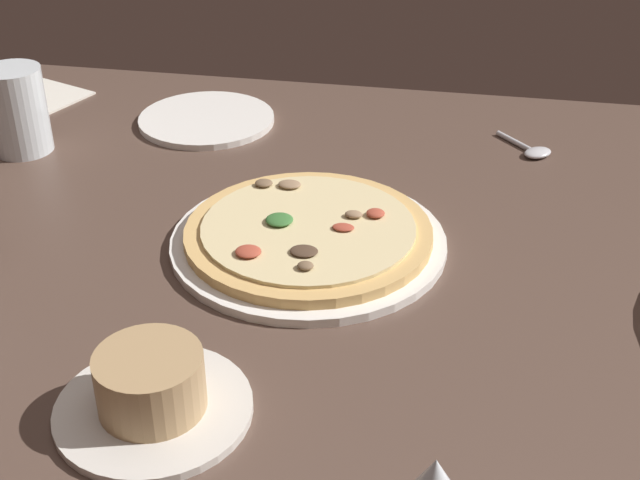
{
  "coord_description": "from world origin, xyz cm",
  "views": [
    {
      "loc": [
        -12.43,
        73.53,
        54.63
      ],
      "look_at": [
        1.93,
        -3.43,
        7.0
      ],
      "focal_mm": 49.19,
      "sensor_mm": 36.0,
      "label": 1
    }
  ],
  "objects_px": {
    "water_glass": "(18,114)",
    "paper_menu": "(12,105)",
    "ramekin_on_saucer": "(152,391)",
    "spoon": "(532,150)",
    "side_plate": "(207,119)",
    "pizza_main": "(308,236)"
  },
  "relations": [
    {
      "from": "ramekin_on_saucer",
      "to": "spoon",
      "type": "bearing_deg",
      "value": -119.49
    },
    {
      "from": "pizza_main",
      "to": "ramekin_on_saucer",
      "type": "relative_size",
      "value": 1.82
    },
    {
      "from": "ramekin_on_saucer",
      "to": "water_glass",
      "type": "height_order",
      "value": "water_glass"
    },
    {
      "from": "ramekin_on_saucer",
      "to": "spoon",
      "type": "xyz_separation_m",
      "value": [
        -0.32,
        -0.57,
        -0.02
      ]
    },
    {
      "from": "pizza_main",
      "to": "side_plate",
      "type": "xyz_separation_m",
      "value": [
        0.21,
        -0.3,
        -0.01
      ]
    },
    {
      "from": "pizza_main",
      "to": "ramekin_on_saucer",
      "type": "xyz_separation_m",
      "value": [
        0.08,
        0.29,
        0.01
      ]
    },
    {
      "from": "side_plate",
      "to": "paper_menu",
      "type": "bearing_deg",
      "value": -0.68
    },
    {
      "from": "water_glass",
      "to": "side_plate",
      "type": "relative_size",
      "value": 0.59
    },
    {
      "from": "water_glass",
      "to": "spoon",
      "type": "height_order",
      "value": "water_glass"
    },
    {
      "from": "paper_menu",
      "to": "side_plate",
      "type": "bearing_deg",
      "value": -159.58
    },
    {
      "from": "pizza_main",
      "to": "spoon",
      "type": "distance_m",
      "value": 0.38
    },
    {
      "from": "paper_menu",
      "to": "spoon",
      "type": "distance_m",
      "value": 0.76
    },
    {
      "from": "pizza_main",
      "to": "paper_menu",
      "type": "distance_m",
      "value": 0.6
    },
    {
      "from": "side_plate",
      "to": "spoon",
      "type": "xyz_separation_m",
      "value": [
        -0.46,
        0.02,
        0.0
      ]
    },
    {
      "from": "water_glass",
      "to": "side_plate",
      "type": "bearing_deg",
      "value": -148.14
    },
    {
      "from": "paper_menu",
      "to": "spoon",
      "type": "xyz_separation_m",
      "value": [
        -0.76,
        0.02,
        0.0
      ]
    },
    {
      "from": "paper_menu",
      "to": "water_glass",
      "type": "bearing_deg",
      "value": 144.36
    },
    {
      "from": "paper_menu",
      "to": "spoon",
      "type": "bearing_deg",
      "value": -160.6
    },
    {
      "from": "pizza_main",
      "to": "side_plate",
      "type": "bearing_deg",
      "value": -55.5
    },
    {
      "from": "water_glass",
      "to": "paper_menu",
      "type": "relative_size",
      "value": 0.56
    },
    {
      "from": "ramekin_on_saucer",
      "to": "pizza_main",
      "type": "bearing_deg",
      "value": -104.77
    },
    {
      "from": "side_plate",
      "to": "water_glass",
      "type": "bearing_deg",
      "value": 31.86
    }
  ]
}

